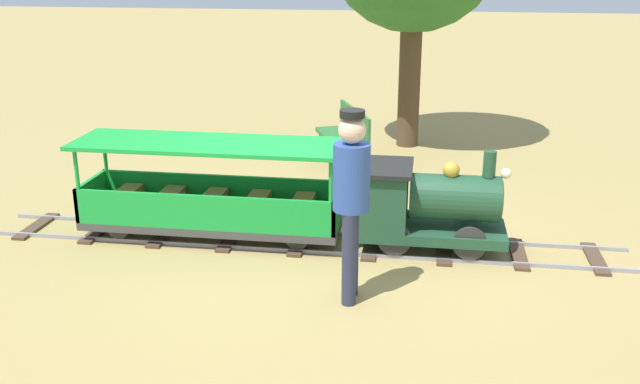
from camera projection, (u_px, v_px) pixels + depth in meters
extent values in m
plane|color=#A38C51|center=(330.00, 245.00, 7.22)|extent=(60.00, 60.00, 0.00)
cube|color=gray|center=(305.00, 232.00, 7.49)|extent=(0.03, 6.40, 0.04)
cube|color=gray|center=(296.00, 251.00, 7.02)|extent=(0.03, 6.40, 0.04)
cube|color=#4C3828|center=(37.00, 226.00, 7.66)|extent=(0.75, 0.14, 0.03)
cube|color=#4C3828|center=(100.00, 230.00, 7.56)|extent=(0.75, 0.14, 0.03)
cube|color=#4C3828|center=(165.00, 234.00, 7.46)|extent=(0.75, 0.14, 0.03)
cube|color=#4C3828|center=(232.00, 238.00, 7.36)|extent=(0.75, 0.14, 0.03)
cube|color=#4C3828|center=(300.00, 242.00, 7.26)|extent=(0.75, 0.14, 0.03)
cube|color=#4C3828|center=(371.00, 246.00, 7.16)|extent=(0.75, 0.14, 0.03)
cube|color=#4C3828|center=(444.00, 250.00, 7.06)|extent=(0.75, 0.14, 0.03)
cube|color=#4C3828|center=(518.00, 254.00, 6.96)|extent=(0.75, 0.14, 0.03)
cube|color=#4C3828|center=(595.00, 259.00, 6.86)|extent=(0.75, 0.14, 0.03)
cube|color=#1E472D|center=(432.00, 231.00, 7.01)|extent=(0.63, 1.40, 0.10)
cylinder|color=#1E472D|center=(455.00, 197.00, 6.87)|extent=(0.44, 0.85, 0.44)
cylinder|color=#B7932D|center=(501.00, 200.00, 6.81)|extent=(0.37, 0.02, 0.37)
cylinder|color=#1E472D|center=(490.00, 164.00, 6.72)|extent=(0.12, 0.12, 0.25)
sphere|color=#B7932D|center=(451.00, 170.00, 6.80)|extent=(0.16, 0.16, 0.16)
cube|color=#1E472D|center=(384.00, 197.00, 6.98)|extent=(0.63, 0.45, 0.55)
cube|color=black|center=(385.00, 167.00, 6.88)|extent=(0.71, 0.53, 0.04)
sphere|color=#F2EAB2|center=(506.00, 173.00, 6.73)|extent=(0.10, 0.10, 0.10)
cylinder|color=#2D2D2D|center=(467.00, 224.00, 7.20)|extent=(0.05, 0.32, 0.32)
cylinder|color=#2D2D2D|center=(470.00, 243.00, 6.73)|extent=(0.05, 0.32, 0.32)
cylinder|color=#2D2D2D|center=(397.00, 221.00, 7.30)|extent=(0.05, 0.32, 0.32)
cylinder|color=#2D2D2D|center=(394.00, 239.00, 6.83)|extent=(0.05, 0.32, 0.32)
cube|color=#3F3F3F|center=(213.00, 221.00, 7.34)|extent=(0.71, 2.60, 0.08)
cube|color=green|center=(221.00, 191.00, 7.58)|extent=(0.04, 2.60, 0.35)
cube|color=green|center=(202.00, 213.00, 6.96)|extent=(0.04, 2.60, 0.35)
cube|color=green|center=(338.00, 208.00, 7.09)|extent=(0.71, 0.04, 0.35)
cube|color=green|center=(92.00, 195.00, 7.45)|extent=(0.71, 0.04, 0.35)
cylinder|color=green|center=(339.00, 179.00, 7.33)|extent=(0.04, 0.04, 0.75)
cylinder|color=green|center=(331.00, 199.00, 6.72)|extent=(0.04, 0.04, 0.75)
cylinder|color=green|center=(106.00, 168.00, 7.68)|extent=(0.04, 0.04, 0.75)
cylinder|color=green|center=(78.00, 187.00, 7.08)|extent=(0.04, 0.04, 0.75)
cube|color=green|center=(209.00, 144.00, 7.08)|extent=(0.81, 2.70, 0.04)
cube|color=olive|center=(126.00, 202.00, 7.42)|extent=(0.55, 0.20, 0.24)
cube|color=olive|center=(169.00, 204.00, 7.35)|extent=(0.55, 0.20, 0.24)
cube|color=olive|center=(212.00, 207.00, 7.28)|extent=(0.55, 0.20, 0.24)
cube|color=olive|center=(257.00, 209.00, 7.22)|extent=(0.55, 0.20, 0.24)
cube|color=olive|center=(302.00, 211.00, 7.15)|extent=(0.55, 0.20, 0.24)
cylinder|color=#262626|center=(305.00, 219.00, 7.45)|extent=(0.04, 0.24, 0.24)
cylinder|color=#262626|center=(297.00, 238.00, 6.98)|extent=(0.04, 0.24, 0.24)
cylinder|color=#262626|center=(137.00, 210.00, 7.71)|extent=(0.04, 0.24, 0.24)
cylinder|color=#262626|center=(118.00, 227.00, 7.23)|extent=(0.04, 0.24, 0.24)
cylinder|color=#282D47|center=(351.00, 251.00, 6.06)|extent=(0.12, 0.12, 0.80)
cylinder|color=#282D47|center=(349.00, 259.00, 5.89)|extent=(0.12, 0.12, 0.80)
cylinder|color=#2D4C99|center=(351.00, 177.00, 5.76)|extent=(0.30, 0.30, 0.55)
sphere|color=beige|center=(352.00, 130.00, 5.64)|extent=(0.22, 0.22, 0.22)
cylinder|color=black|center=(352.00, 114.00, 5.59)|extent=(0.20, 0.20, 0.06)
cube|color=#2D6B33|center=(341.00, 139.00, 9.56)|extent=(1.35, 0.86, 0.06)
cube|color=#2D6B33|center=(355.00, 124.00, 9.54)|extent=(1.22, 0.53, 0.40)
cube|color=#333333|center=(353.00, 166.00, 9.11)|extent=(0.20, 0.33, 0.42)
cube|color=#333333|center=(331.00, 144.00, 10.16)|extent=(0.20, 0.33, 0.42)
cylinder|color=#4C3823|center=(410.00, 77.00, 10.61)|extent=(0.32, 0.32, 2.05)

